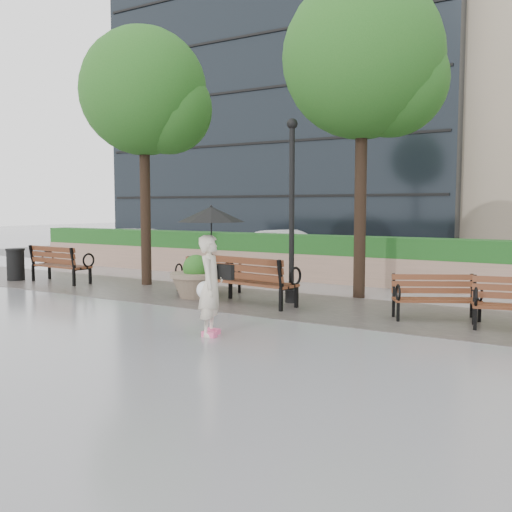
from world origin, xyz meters
The scene contains 17 objects.
ground centered at (0.00, 0.00, 0.00)m, with size 100.00×100.00×0.00m, color gray.
cobble_strip centered at (0.00, 3.00, 0.01)m, with size 28.00×3.20×0.01m, color #383330.
hedge_wall centered at (0.00, 7.00, 0.66)m, with size 24.00×0.80×1.35m.
asphalt_street centered at (0.00, 11.00, 0.00)m, with size 40.00×7.00×0.00m, color black.
bldg_glass centered at (-9.00, 22.00, 12.50)m, with size 20.00×10.00×25.00m, color black.
bench_0 centered at (-6.82, 2.80, 0.31)m, with size 2.01×0.90×1.06m.
bench_1 centered at (-2.11, 3.53, 0.26)m, with size 1.68×0.81×0.87m.
bench_2 centered at (-0.15, 2.54, 0.32)m, with size 2.10×1.06×1.08m.
bench_3 centered at (3.72, 2.96, 0.26)m, with size 1.70×1.33×0.86m.
planter_left centered at (-1.86, 2.69, 0.41)m, with size 1.24×1.24×1.04m.
trash_bin centered at (-8.37, 2.44, 0.45)m, with size 0.54×0.54×0.90m, color black.
lamppost centered at (0.43, 3.23, 1.82)m, with size 0.28×0.28×4.13m.
tree_0 centered at (-4.27, 3.84, 5.16)m, with size 3.52×3.44×7.02m.
tree_1 centered at (1.61, 4.84, 5.48)m, with size 3.78×3.74×7.51m.
car_left centered at (-9.94, 9.92, 0.62)m, with size 1.74×4.28×1.24m, color silver.
car_right centered at (-3.59, 10.52, 0.65)m, with size 1.38×3.95×1.30m, color silver.
pedestrian centered at (0.79, -0.35, 1.33)m, with size 1.19×1.19×2.18m.
Camera 1 is at (6.43, -8.13, 2.19)m, focal length 40.00 mm.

